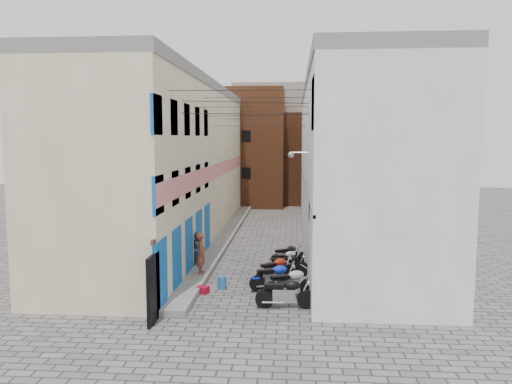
% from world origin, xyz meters
% --- Properties ---
extents(ground, '(90.00, 90.00, 0.00)m').
position_xyz_m(ground, '(0.00, 0.00, 0.00)').
color(ground, '#575351').
rests_on(ground, ground).
extents(plinth, '(0.90, 26.00, 0.25)m').
position_xyz_m(plinth, '(-2.05, 13.00, 0.12)').
color(plinth, slate).
rests_on(plinth, ground).
extents(building_left, '(5.10, 27.00, 9.00)m').
position_xyz_m(building_left, '(-4.98, 12.95, 4.50)').
color(building_left, '#C2B992').
rests_on(building_left, ground).
extents(building_right, '(5.94, 26.00, 9.00)m').
position_xyz_m(building_right, '(5.00, 13.00, 4.51)').
color(building_right, silver).
rests_on(building_right, ground).
extents(building_far_brick_left, '(6.00, 6.00, 10.00)m').
position_xyz_m(building_far_brick_left, '(-2.00, 28.00, 5.00)').
color(building_far_brick_left, brown).
rests_on(building_far_brick_left, ground).
extents(building_far_brick_right, '(5.00, 6.00, 8.00)m').
position_xyz_m(building_far_brick_right, '(3.00, 30.00, 4.00)').
color(building_far_brick_right, brown).
rests_on(building_far_brick_right, ground).
extents(building_far_concrete, '(8.00, 5.00, 11.00)m').
position_xyz_m(building_far_concrete, '(0.00, 34.00, 5.50)').
color(building_far_concrete, slate).
rests_on(building_far_concrete, ground).
extents(far_shopfront, '(2.00, 0.30, 2.40)m').
position_xyz_m(far_shopfront, '(0.00, 25.20, 1.20)').
color(far_shopfront, black).
rests_on(far_shopfront, ground).
extents(overhead_wires, '(5.80, 13.02, 1.32)m').
position_xyz_m(overhead_wires, '(0.00, 7.64, 7.12)').
color(overhead_wires, black).
rests_on(overhead_wires, ground).
extents(motorcycle_a, '(2.11, 0.71, 1.22)m').
position_xyz_m(motorcycle_a, '(1.64, 1.23, 0.61)').
color(motorcycle_a, black).
rests_on(motorcycle_a, ground).
extents(motorcycle_b, '(2.25, 1.46, 1.25)m').
position_xyz_m(motorcycle_b, '(1.79, 2.36, 0.62)').
color(motorcycle_b, '#A9A9AE').
rests_on(motorcycle_b, ground).
extents(motorcycle_c, '(2.11, 1.28, 1.16)m').
position_xyz_m(motorcycle_c, '(1.18, 3.29, 0.58)').
color(motorcycle_c, '#0E29D3').
rests_on(motorcycle_c, ground).
extents(motorcycle_d, '(1.92, 1.82, 1.16)m').
position_xyz_m(motorcycle_d, '(1.18, 4.37, 0.58)').
color(motorcycle_d, '#9E170B').
rests_on(motorcycle_d, ground).
extents(motorcycle_e, '(1.98, 0.86, 1.11)m').
position_xyz_m(motorcycle_e, '(1.63, 5.25, 0.55)').
color(motorcycle_e, black).
rests_on(motorcycle_e, ground).
extents(motorcycle_f, '(1.81, 1.50, 1.05)m').
position_xyz_m(motorcycle_f, '(1.62, 6.18, 0.52)').
color(motorcycle_f, '#ADADB2').
rests_on(motorcycle_f, ground).
extents(motorcycle_g, '(1.86, 1.56, 1.08)m').
position_xyz_m(motorcycle_g, '(1.64, 7.18, 0.54)').
color(motorcycle_g, black).
rests_on(motorcycle_g, ground).
extents(person_a, '(0.45, 0.65, 1.72)m').
position_xyz_m(person_a, '(-1.91, 4.55, 1.11)').
color(person_a, brown).
rests_on(person_a, plinth).
extents(person_b, '(0.57, 0.71, 1.43)m').
position_xyz_m(person_b, '(-2.35, 6.08, 0.97)').
color(person_b, '#3A4257').
rests_on(person_b, plinth).
extents(water_jug_near, '(0.32, 0.32, 0.49)m').
position_xyz_m(water_jug_near, '(-0.86, 3.31, 0.24)').
color(water_jug_near, '#2362B3').
rests_on(water_jug_near, ground).
extents(water_jug_far, '(0.30, 0.30, 0.44)m').
position_xyz_m(water_jug_far, '(-0.92, 3.38, 0.22)').
color(water_jug_far, '#2570BD').
rests_on(water_jug_far, ground).
extents(red_crate, '(0.51, 0.44, 0.27)m').
position_xyz_m(red_crate, '(-1.51, 2.68, 0.14)').
color(red_crate, maroon).
rests_on(red_crate, ground).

